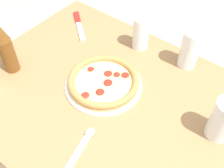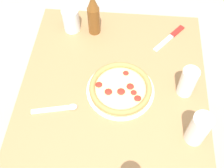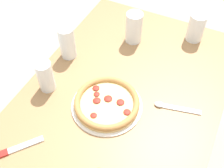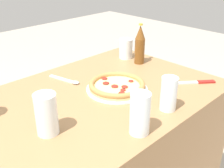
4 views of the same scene
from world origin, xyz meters
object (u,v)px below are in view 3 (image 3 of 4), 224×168
at_px(glass_red_wine, 46,77).
at_px(glass_iced_tea, 67,44).
at_px(knife, 11,151).
at_px(glass_orange_juice, 134,28).
at_px(spoon, 171,107).
at_px(glass_water, 196,28).
at_px(pizza_veggie, 107,103).

height_order(glass_red_wine, glass_iced_tea, glass_iced_tea).
distance_m(glass_iced_tea, knife, 0.52).
height_order(glass_orange_juice, spoon, glass_orange_juice).
relative_size(glass_iced_tea, spoon, 0.84).
xyz_separation_m(glass_iced_tea, knife, (0.51, 0.07, -0.07)).
height_order(glass_water, knife, glass_water).
bearing_deg(knife, pizza_veggie, 146.00).
height_order(glass_iced_tea, knife, glass_iced_tea).
xyz_separation_m(glass_iced_tea, spoon, (0.08, 0.53, -0.07)).
bearing_deg(glass_iced_tea, glass_orange_juice, 135.33).
bearing_deg(pizza_veggie, glass_water, 160.16).
bearing_deg(spoon, glass_orange_juice, -135.93).
bearing_deg(glass_red_wine, glass_water, 140.92).
height_order(glass_water, spoon, glass_water).
bearing_deg(glass_red_wine, glass_orange_juice, 154.98).
xyz_separation_m(knife, spoon, (-0.43, 0.45, 0.00)).
relative_size(glass_water, spoon, 0.74).
bearing_deg(spoon, glass_iced_tea, -98.60).
xyz_separation_m(glass_red_wine, glass_water, (-0.58, 0.47, -0.00)).
relative_size(glass_red_wine, glass_water, 1.02).
bearing_deg(glass_orange_juice, spoon, 44.07).
bearing_deg(pizza_veggie, knife, -34.00).
bearing_deg(glass_red_wine, glass_iced_tea, -173.57).
relative_size(pizza_veggie, glass_water, 2.05).
bearing_deg(glass_water, glass_orange_juice, -62.10).
relative_size(knife, spoon, 0.97).
xyz_separation_m(pizza_veggie, glass_iced_tea, (-0.19, -0.29, 0.05)).
height_order(pizza_veggie, glass_red_wine, glass_red_wine).
distance_m(pizza_veggie, glass_orange_juice, 0.42).
xyz_separation_m(pizza_veggie, glass_red_wine, (0.02, -0.27, 0.05)).
bearing_deg(glass_iced_tea, glass_red_wine, 6.43).
height_order(glass_red_wine, glass_orange_juice, glass_orange_juice).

